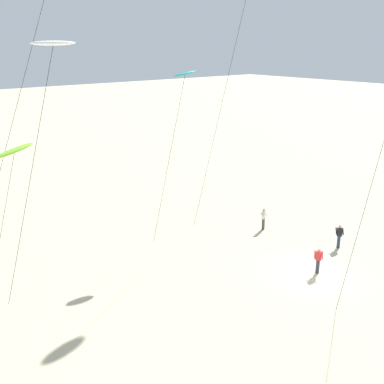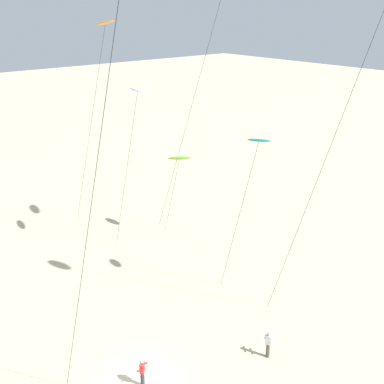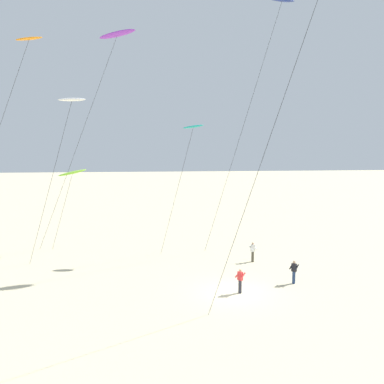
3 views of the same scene
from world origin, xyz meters
name	(u,v)px [view 3 (image 3 of 3)]	position (x,y,z in m)	size (l,w,h in m)	color
ground_plane	(234,292)	(0.00, 0.00, 0.00)	(260.00, 260.00, 0.00)	beige
kite_purple	(117,36)	(-8.32, 13.35, 19.83)	(9.43, 1.08, 20.65)	purple
kite_navy	(281,2)	(6.45, 10.92, 22.53)	(8.35, 1.66, 23.07)	navy
kite_orange	(27,45)	(-14.77, 7.81, 17.53)	(7.79, 0.80, 18.24)	orange
kite_teal	(193,129)	(-1.59, 10.32, 11.29)	(3.97, 0.64, 11.74)	teal
kite_white	(71,101)	(-11.69, 8.38, 13.32)	(5.05, 1.02, 13.62)	white
kite_lime	(72,173)	(-12.66, 12.99, 7.23)	(3.42, 1.06, 7.67)	#8CD833
kite_flyer_nearest	(294,271)	(4.61, 1.23, 0.89)	(0.73, 0.73, 1.67)	navy
kite_flyer_middle	(240,280)	(0.38, -0.15, 0.89)	(0.72, 0.73, 1.67)	#33333D
kite_flyer_furthest	(253,251)	(3.11, 6.79, 0.89)	(0.68, 0.67, 1.67)	#4C4738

